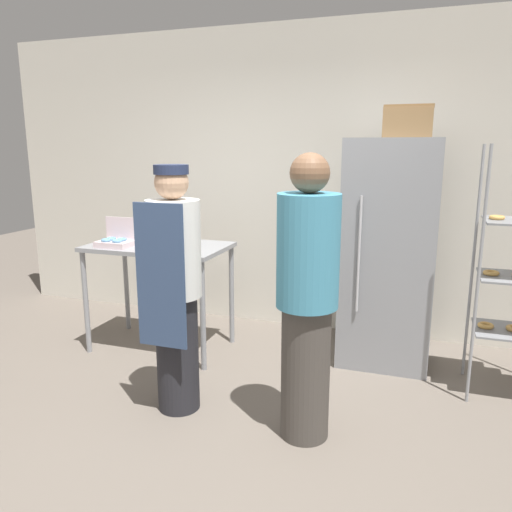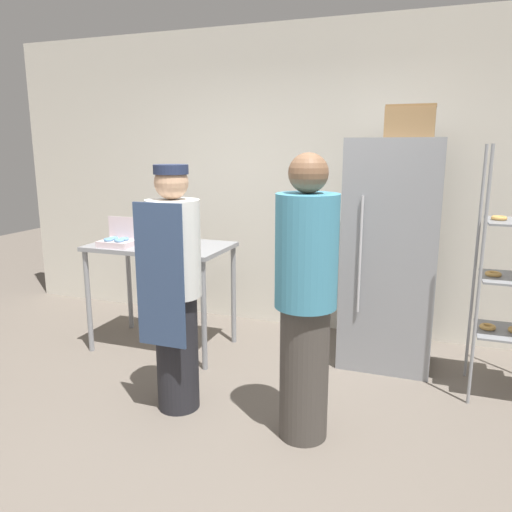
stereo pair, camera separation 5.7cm
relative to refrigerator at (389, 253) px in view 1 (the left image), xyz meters
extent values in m
plane|color=#6B6056|center=(-0.86, -1.63, -0.90)|extent=(14.00, 14.00, 0.00)
cube|color=silver|center=(-0.86, 0.60, 0.52)|extent=(6.40, 0.12, 2.84)
cube|color=gray|center=(0.00, 0.01, 0.00)|extent=(0.71, 0.70, 1.80)
cube|color=gray|center=(0.00, -0.33, 0.02)|extent=(0.65, 0.02, 1.48)
cylinder|color=silver|center=(-0.19, -0.36, 0.04)|extent=(0.02, 0.02, 0.89)
cylinder|color=#93969B|center=(0.62, -0.58, -0.02)|extent=(0.02, 0.02, 1.76)
cylinder|color=#93969B|center=(0.62, -0.13, -0.02)|extent=(0.02, 0.02, 1.76)
torus|color=#DBA351|center=(0.72, -0.35, -0.41)|extent=(0.11, 0.11, 0.03)
torus|color=#DBA351|center=(0.72, -0.35, -0.02)|extent=(0.11, 0.11, 0.03)
torus|color=#DBA351|center=(0.72, -0.35, 0.37)|extent=(0.10, 0.10, 0.03)
cube|color=gray|center=(-1.88, -0.40, 0.00)|extent=(1.17, 0.69, 0.04)
cylinder|color=gray|center=(-2.42, -0.71, -0.46)|extent=(0.04, 0.04, 0.89)
cylinder|color=gray|center=(-1.33, -0.71, -0.46)|extent=(0.04, 0.04, 0.89)
cylinder|color=gray|center=(-2.42, -0.10, -0.46)|extent=(0.04, 0.04, 0.89)
cylinder|color=gray|center=(-1.33, -0.10, -0.46)|extent=(0.04, 0.04, 0.89)
cube|color=silver|center=(-2.17, -0.61, 0.05)|extent=(0.28, 0.19, 0.05)
cube|color=silver|center=(-2.17, -0.52, 0.17)|extent=(0.27, 0.01, 0.19)
torus|color=#669EC6|center=(-2.22, -0.65, 0.08)|extent=(0.08, 0.08, 0.02)
torus|color=#669EC6|center=(-2.12, -0.65, 0.08)|extent=(0.08, 0.08, 0.02)
torus|color=#669EC6|center=(-2.22, -0.58, 0.08)|extent=(0.08, 0.08, 0.02)
torus|color=#669EC6|center=(-2.12, -0.58, 0.08)|extent=(0.08, 0.08, 0.02)
cylinder|color=#99999E|center=(-2.00, -0.23, 0.06)|extent=(0.12, 0.12, 0.08)
cylinder|color=#B2BCC1|center=(-2.00, -0.23, 0.19)|extent=(0.09, 0.09, 0.19)
cylinder|color=black|center=(-2.00, -0.23, 0.30)|extent=(0.09, 0.09, 0.02)
cube|color=#937047|center=(0.09, -0.10, 1.01)|extent=(0.35, 0.28, 0.22)
cube|color=olive|center=(0.09, -0.10, 1.13)|extent=(0.36, 0.14, 0.02)
cylinder|color=#232328|center=(-1.24, -1.30, -0.51)|extent=(0.28, 0.28, 0.79)
cylinder|color=silver|center=(-1.24, -1.30, 0.20)|extent=(0.35, 0.35, 0.63)
sphere|color=tan|center=(-1.24, -1.30, 0.62)|extent=(0.21, 0.21, 0.21)
cube|color=#33476B|center=(-1.24, -1.48, 0.06)|extent=(0.33, 0.02, 0.90)
cylinder|color=#232D4C|center=(-1.24, -1.30, 0.70)|extent=(0.22, 0.22, 0.06)
cylinder|color=#47423D|center=(-0.36, -1.35, -0.49)|extent=(0.29, 0.29, 0.83)
cylinder|color=teal|center=(-0.36, -1.35, 0.25)|extent=(0.36, 0.36, 0.66)
sphere|color=brown|center=(-0.36, -1.35, 0.70)|extent=(0.22, 0.22, 0.22)
camera|label=1|loc=(0.26, -4.07, 0.83)|focal=35.00mm
camera|label=2|loc=(0.31, -4.05, 0.83)|focal=35.00mm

